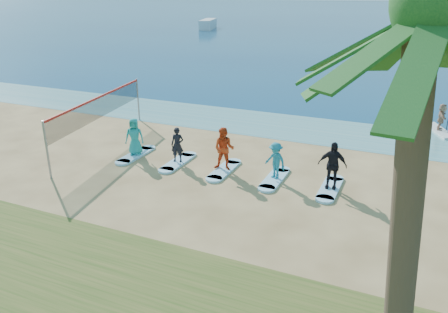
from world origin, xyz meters
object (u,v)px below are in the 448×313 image
at_px(paddleboard, 439,130).
at_px(student_1, 177,145).
at_px(paddleboarder, 442,117).
at_px(palm_tree, 443,8).
at_px(student_3, 275,160).
at_px(student_0, 134,137).
at_px(volleyball_net, 100,108).
at_px(student_4, 332,165).
at_px(boat_offshore_a, 208,29).
at_px(surfboard_1, 178,162).
at_px(surfboard_2, 224,170).
at_px(student_2, 224,149).
at_px(surfboard_4, 330,188).
at_px(surfboard_0, 136,155).
at_px(surfboard_3, 275,179).

bearing_deg(paddleboard, student_1, -159.19).
distance_m(paddleboarder, student_1, 14.87).
height_order(palm_tree, student_3, palm_tree).
relative_size(paddleboard, student_0, 1.71).
bearing_deg(student_0, volleyball_net, 139.06).
bearing_deg(student_4, paddleboard, 63.93).
bearing_deg(paddleboarder, student_4, 158.47).
xyz_separation_m(boat_offshore_a, surfboard_1, (30.16, -65.34, 0.04)).
xyz_separation_m(volleyball_net, surfboard_2, (7.15, -0.80, -1.86)).
xyz_separation_m(volleyball_net, student_2, (7.15, -0.80, -0.88)).
xyz_separation_m(volleyball_net, surfboard_4, (11.74, -0.80, -1.86)).
distance_m(volleyball_net, surfboard_0, 3.25).
relative_size(boat_offshore_a, student_4, 4.84).
height_order(palm_tree, student_1, palm_tree).
bearing_deg(boat_offshore_a, student_0, -83.37).
xyz_separation_m(boat_offshore_a, student_1, (30.16, -65.34, 0.88)).
relative_size(surfboard_1, surfboard_2, 1.00).
distance_m(student_1, student_2, 2.30).
xyz_separation_m(student_0, surfboard_3, (6.90, 0.00, -0.92)).
height_order(surfboard_1, student_4, student_4).
bearing_deg(student_2, surfboard_2, 0.00).
bearing_deg(palm_tree, volleyball_net, 146.67).
xyz_separation_m(student_1, surfboard_3, (4.60, 0.00, -0.84)).
xyz_separation_m(palm_tree, surfboard_4, (-2.71, 8.71, -7.12)).
distance_m(volleyball_net, paddleboarder, 18.35).
bearing_deg(boat_offshore_a, student_4, -76.90).
bearing_deg(student_1, student_3, -12.70).
relative_size(volleyball_net, surfboard_2, 4.07).
relative_size(paddleboarder, surfboard_4, 0.66).
distance_m(paddleboarder, surfboard_2, 13.29).
bearing_deg(paddleboard, boat_offshore_a, 104.96).
distance_m(surfboard_3, surfboard_4, 2.30).
relative_size(surfboard_2, surfboard_4, 1.00).
bearing_deg(student_1, volleyball_net, 157.97).
height_order(volleyball_net, student_0, volleyball_net).
height_order(volleyball_net, student_4, volleyball_net).
relative_size(paddleboarder, surfboard_3, 0.66).
bearing_deg(student_0, surfboard_2, -23.60).
distance_m(student_0, student_4, 9.20).
distance_m(volleyball_net, paddleboard, 18.41).
height_order(volleyball_net, surfboard_4, volleyball_net).
height_order(student_0, student_2, student_2).
relative_size(surfboard_1, student_3, 1.42).
bearing_deg(student_3, student_2, -156.10).
xyz_separation_m(volleyball_net, palm_tree, (14.45, -9.50, 5.26)).
height_order(surfboard_1, surfboard_3, same).
distance_m(surfboard_1, student_2, 2.50).
height_order(student_2, surfboard_4, student_2).
distance_m(paddleboard, surfboard_1, 14.87).
bearing_deg(surfboard_0, paddleboard, 37.14).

